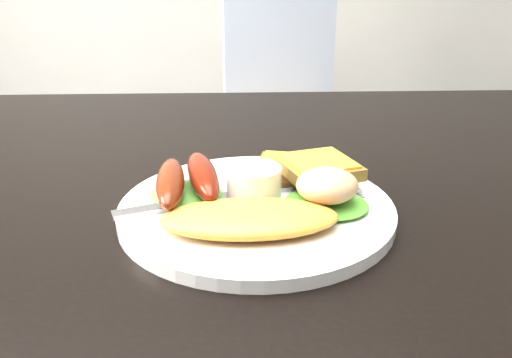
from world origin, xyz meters
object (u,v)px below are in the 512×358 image
object	(u,v)px
dining_table	(189,185)
person	(187,60)
plate	(256,208)
dining_chair	(283,121)

from	to	relation	value
dining_table	person	distance (m)	0.62
person	plate	xyz separation A→B (m)	(0.13, -0.74, -0.02)
dining_table	plate	xyz separation A→B (m)	(0.07, -0.12, 0.03)
person	plate	bearing A→B (deg)	75.98
dining_chair	dining_table	bearing A→B (deg)	-114.75
plate	dining_table	bearing A→B (deg)	121.66
dining_table	person	world-z (taller)	person
dining_table	plate	distance (m)	0.14
dining_table	plate	bearing A→B (deg)	-58.34
dining_chair	person	distance (m)	0.77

